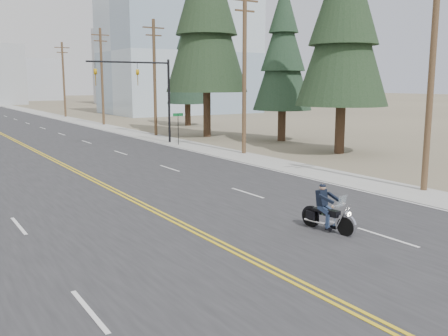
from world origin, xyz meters
The scene contains 17 objects.
ground_plane centered at (0.00, 0.00, 0.00)m, with size 400.00×400.00×0.00m, color #776D56.
sidewalk_right centered at (11.50, 70.00, 0.01)m, with size 3.00×200.00×0.01m, color #A5A5A0.
traffic_mast_right centered at (8.98, 32.00, 4.94)m, with size 7.10×0.26×7.00m.
street_sign centered at (10.80, 30.00, 1.80)m, with size 0.90×0.06×2.62m.
utility_pole_a centered at (12.50, 8.00, 5.73)m, with size 2.20×0.30×11.00m.
utility_pole_b centered at (12.50, 23.00, 5.98)m, with size 2.20×0.30×11.50m.
utility_pole_c centered at (12.50, 38.00, 5.73)m, with size 2.20×0.30×11.00m.
utility_pole_d centered at (12.50, 53.00, 5.98)m, with size 2.20×0.30×11.50m.
utility_pole_e centered at (12.50, 70.00, 5.73)m, with size 2.20×0.30×11.00m.
glass_building centered at (32.00, 70.00, 10.00)m, with size 24.00×16.00×20.00m, color #9EB5CC.
haze_bldg_c centered at (40.00, 110.00, 9.00)m, with size 16.00×12.00×18.00m, color #B7BCC6.
haze_bldg_e centered at (25.00, 150.00, 6.00)m, with size 14.00×14.00×12.00m, color #B7BCC6.
motorcyclist centered at (3.89, 5.61, 0.81)m, with size 0.89×2.09×1.63m, color black, non-canonical shape.
conifer_near centered at (18.38, 19.30, 9.91)m, with size 6.52×6.52×17.27m.
conifer_mid centered at (19.92, 27.81, 7.84)m, with size 5.12×5.12×13.66m.
conifer_tall centered at (16.13, 34.32, 12.15)m, with size 7.62×7.62×21.15m.
conifer_far centered at (20.66, 46.45, 7.55)m, with size 4.92×4.92×13.17m.
Camera 1 is at (-8.11, -6.45, 5.07)m, focal length 40.00 mm.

